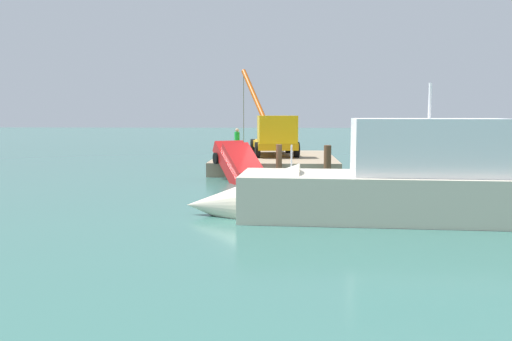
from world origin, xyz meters
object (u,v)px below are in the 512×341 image
crane_truck (274,135)px  moored_yacht (367,199)px  salvaged_car (242,169)px  dock_worker (237,142)px

crane_truck → moored_yacht: 17.31m
salvaged_car → moored_yacht: moored_yacht is taller
crane_truck → salvaged_car: (7.19, -1.58, -1.51)m
crane_truck → dock_worker: size_ratio=5.46×
crane_truck → salvaged_car: 7.51m
salvaged_car → moored_yacht: 10.96m
crane_truck → moored_yacht: bearing=11.9°
dock_worker → moored_yacht: (15.92, 5.94, -1.06)m
salvaged_car → moored_yacht: size_ratio=0.34×
moored_yacht → salvaged_car: bearing=-152.1°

